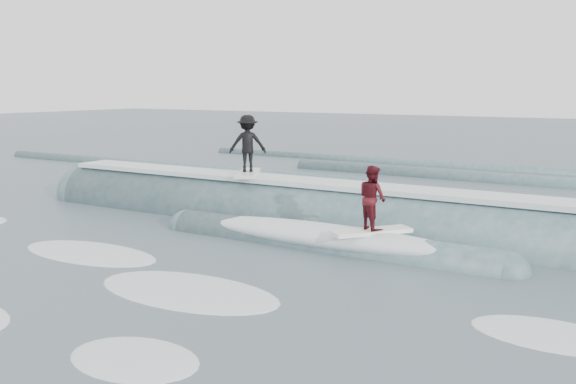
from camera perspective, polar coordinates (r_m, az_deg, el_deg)
The scene contains 6 objects.
ground at distance 14.03m, azimuth -11.65°, elevation -7.51°, with size 160.00×160.00×0.00m, color #394953.
breaking_wave at distance 18.73m, azimuth 1.73°, elevation -2.94°, with size 20.72×4.04×2.52m.
surfer_black at distance 19.82m, azimuth -3.61°, elevation 4.12°, with size 1.37×2.04×1.85m.
surfer_red at distance 15.51m, azimuth 7.49°, elevation -0.91°, with size 1.67×1.91×1.66m.
whitewater at distance 13.66m, azimuth -13.03°, elevation -8.02°, with size 18.93×6.85×0.10m.
far_swells at distance 30.44m, azimuth 6.58°, elevation 1.67°, with size 38.80×8.65×0.80m.
Camera 1 is at (9.23, -9.78, 4.01)m, focal length 40.00 mm.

